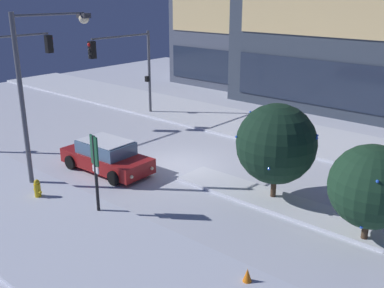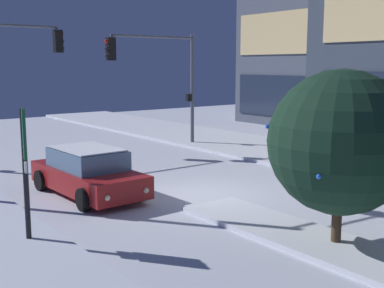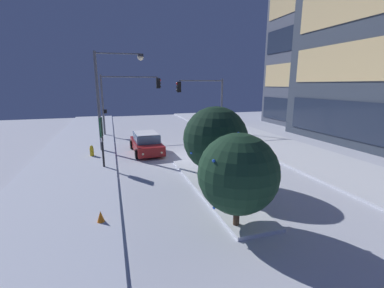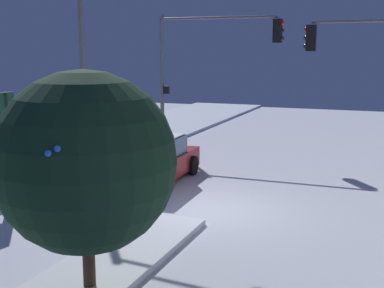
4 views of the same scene
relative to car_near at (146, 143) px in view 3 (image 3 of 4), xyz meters
The scene contains 14 objects.
ground 3.54m from the car_near, 52.49° to the left, with size 52.00×52.00×0.00m, color silver.
curb_strip_near 5.34m from the car_near, 66.54° to the right, with size 52.00×5.20×0.14m, color silver.
curb_strip_far 10.60m from the car_near, 78.49° to the left, with size 52.00×5.20×0.14m, color silver.
median_strip 8.09m from the car_near, 15.64° to the left, with size 9.00×1.80×0.14m, color silver.
office_tower_secondary 24.94m from the car_near, 107.69° to the left, with size 11.14×9.21×20.05m.
car_near is the anchor object (origin of this frame).
traffic_light_corner_far_left 9.41m from the car_near, 131.90° to the left, with size 0.32×4.89×5.50m.
traffic_light_corner_near_left 8.43m from the car_near, behind, with size 0.32×5.81×5.85m.
street_lamp_arched 4.74m from the car_near, 116.01° to the right, with size 0.70×3.43×7.22m.
fire_hydrant 3.82m from the car_near, 84.91° to the right, with size 0.48×0.26×0.87m.
parking_info_sign 4.50m from the car_near, 43.32° to the right, with size 0.55×0.18×3.08m.
decorated_tree_median 11.67m from the car_near, ahead, with size 2.76×2.76×3.40m.
decorated_tree_left_of_median 8.02m from the car_near, 17.88° to the left, with size 3.15×3.15×3.94m.
construction_cone 10.32m from the car_near, 16.66° to the right, with size 0.36×0.36×0.55m, color orange.
Camera 3 is at (16.87, -5.11, 4.95)m, focal length 24.44 mm.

